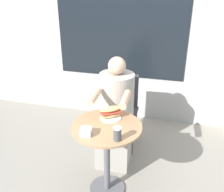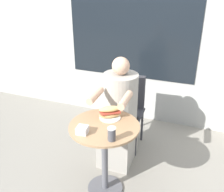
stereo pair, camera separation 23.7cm
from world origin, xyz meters
TOP-DOWN VIEW (x-y plane):
  - ground_plane at (0.00, 0.00)m, footprint 8.00×8.00m
  - storefront_wall at (-0.00, 1.54)m, footprint 8.00×0.09m
  - cafe_table at (0.00, 0.00)m, footprint 0.63×0.63m
  - diner_chair at (-0.04, 0.86)m, footprint 0.39×0.39m
  - seated_diner at (-0.04, 0.51)m, footprint 0.38×0.67m
  - sandwich_on_plate at (-0.00, 0.14)m, footprint 0.21×0.20m
  - drink_cup at (0.14, -0.19)m, footprint 0.07×0.07m
  - napkin_box at (-0.12, -0.18)m, footprint 0.10×0.10m

SIDE VIEW (x-z plane):
  - ground_plane at x=0.00m, z-range 0.00..0.00m
  - seated_diner at x=-0.04m, z-range -0.08..1.11m
  - diner_chair at x=-0.04m, z-range 0.09..0.96m
  - cafe_table at x=0.00m, z-range 0.16..0.90m
  - napkin_box at x=-0.12m, z-range 0.73..0.79m
  - sandwich_on_plate at x=0.00m, z-range 0.73..0.85m
  - drink_cup at x=0.14m, z-range 0.73..0.85m
  - storefront_wall at x=0.00m, z-range 0.00..2.80m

